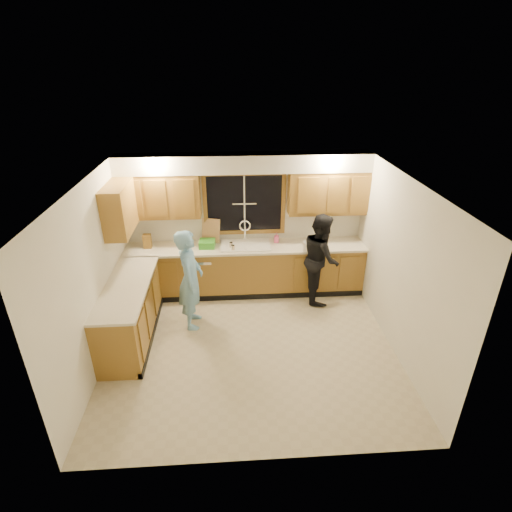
{
  "coord_description": "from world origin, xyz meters",
  "views": [
    {
      "loc": [
        -0.24,
        -4.76,
        3.87
      ],
      "look_at": [
        0.12,
        0.65,
        1.19
      ],
      "focal_mm": 28.0,
      "sensor_mm": 36.0,
      "label": 1
    }
  ],
  "objects_px": {
    "stove": "(121,336)",
    "bowl": "(310,243)",
    "knife_block": "(147,241)",
    "dish_crate": "(207,244)",
    "soap_bottle": "(277,238)",
    "woman": "(321,258)",
    "sink": "(246,249)",
    "dishwasher": "(199,273)",
    "man": "(190,279)"
  },
  "relations": [
    {
      "from": "knife_block",
      "to": "woman",
      "type": "bearing_deg",
      "value": -5.99
    },
    {
      "from": "woman",
      "to": "soap_bottle",
      "type": "relative_size",
      "value": 8.87
    },
    {
      "from": "sink",
      "to": "man",
      "type": "bearing_deg",
      "value": -133.0
    },
    {
      "from": "stove",
      "to": "bowl",
      "type": "relative_size",
      "value": 4.09
    },
    {
      "from": "knife_block",
      "to": "dish_crate",
      "type": "distance_m",
      "value": 1.03
    },
    {
      "from": "man",
      "to": "woman",
      "type": "relative_size",
      "value": 1.03
    },
    {
      "from": "sink",
      "to": "man",
      "type": "height_order",
      "value": "man"
    },
    {
      "from": "sink",
      "to": "bowl",
      "type": "height_order",
      "value": "sink"
    },
    {
      "from": "stove",
      "to": "man",
      "type": "height_order",
      "value": "man"
    },
    {
      "from": "knife_block",
      "to": "dish_crate",
      "type": "height_order",
      "value": "knife_block"
    },
    {
      "from": "sink",
      "to": "woman",
      "type": "distance_m",
      "value": 1.32
    },
    {
      "from": "dish_crate",
      "to": "bowl",
      "type": "xyz_separation_m",
      "value": [
        1.81,
        -0.03,
        -0.04
      ]
    },
    {
      "from": "woman",
      "to": "bowl",
      "type": "relative_size",
      "value": 7.21
    },
    {
      "from": "sink",
      "to": "dish_crate",
      "type": "relative_size",
      "value": 3.21
    },
    {
      "from": "stove",
      "to": "knife_block",
      "type": "height_order",
      "value": "knife_block"
    },
    {
      "from": "woman",
      "to": "knife_block",
      "type": "xyz_separation_m",
      "value": [
        -2.98,
        0.35,
        0.25
      ]
    },
    {
      "from": "stove",
      "to": "bowl",
      "type": "distance_m",
      "value": 3.48
    },
    {
      "from": "sink",
      "to": "woman",
      "type": "relative_size",
      "value": 0.54
    },
    {
      "from": "man",
      "to": "bowl",
      "type": "distance_m",
      "value": 2.24
    },
    {
      "from": "stove",
      "to": "bowl",
      "type": "xyz_separation_m",
      "value": [
        2.94,
        1.79,
        0.5
      ]
    },
    {
      "from": "soap_bottle",
      "to": "stove",
      "type": "bearing_deg",
      "value": -140.62
    },
    {
      "from": "soap_bottle",
      "to": "woman",
      "type": "bearing_deg",
      "value": -30.39
    },
    {
      "from": "woman",
      "to": "soap_bottle",
      "type": "distance_m",
      "value": 0.87
    },
    {
      "from": "sink",
      "to": "knife_block",
      "type": "height_order",
      "value": "sink"
    },
    {
      "from": "woman",
      "to": "dish_crate",
      "type": "bearing_deg",
      "value": 82.57
    },
    {
      "from": "bowl",
      "to": "man",
      "type": "bearing_deg",
      "value": -155.63
    },
    {
      "from": "dish_crate",
      "to": "soap_bottle",
      "type": "xyz_separation_m",
      "value": [
        1.23,
        0.12,
        0.03
      ]
    },
    {
      "from": "bowl",
      "to": "dish_crate",
      "type": "bearing_deg",
      "value": 178.98
    },
    {
      "from": "bowl",
      "to": "soap_bottle",
      "type": "bearing_deg",
      "value": 165.56
    },
    {
      "from": "bowl",
      "to": "woman",
      "type": "bearing_deg",
      "value": -62.79
    },
    {
      "from": "man",
      "to": "bowl",
      "type": "relative_size",
      "value": 7.43
    },
    {
      "from": "woman",
      "to": "bowl",
      "type": "distance_m",
      "value": 0.34
    },
    {
      "from": "dish_crate",
      "to": "soap_bottle",
      "type": "bearing_deg",
      "value": 5.47
    },
    {
      "from": "sink",
      "to": "knife_block",
      "type": "bearing_deg",
      "value": 178.86
    },
    {
      "from": "dishwasher",
      "to": "stove",
      "type": "distance_m",
      "value": 2.04
    },
    {
      "from": "stove",
      "to": "dish_crate",
      "type": "bearing_deg",
      "value": 58.14
    },
    {
      "from": "woman",
      "to": "man",
      "type": "bearing_deg",
      "value": 108.07
    },
    {
      "from": "stove",
      "to": "bowl",
      "type": "height_order",
      "value": "bowl"
    },
    {
      "from": "dishwasher",
      "to": "soap_bottle",
      "type": "height_order",
      "value": "soap_bottle"
    },
    {
      "from": "dishwasher",
      "to": "knife_block",
      "type": "distance_m",
      "value": 1.06
    },
    {
      "from": "stove",
      "to": "sink",
      "type": "bearing_deg",
      "value": 45.39
    },
    {
      "from": "knife_block",
      "to": "bowl",
      "type": "height_order",
      "value": "knife_block"
    },
    {
      "from": "stove",
      "to": "woman",
      "type": "bearing_deg",
      "value": 26.13
    },
    {
      "from": "man",
      "to": "woman",
      "type": "xyz_separation_m",
      "value": [
        2.18,
        0.65,
        -0.02
      ]
    },
    {
      "from": "soap_bottle",
      "to": "dishwasher",
      "type": "bearing_deg",
      "value": -174.87
    },
    {
      "from": "woman",
      "to": "knife_block",
      "type": "bearing_deg",
      "value": 84.86
    },
    {
      "from": "man",
      "to": "soap_bottle",
      "type": "height_order",
      "value": "man"
    },
    {
      "from": "stove",
      "to": "woman",
      "type": "relative_size",
      "value": 0.57
    },
    {
      "from": "knife_block",
      "to": "dish_crate",
      "type": "xyz_separation_m",
      "value": [
        1.03,
        -0.04,
        -0.06
      ]
    },
    {
      "from": "man",
      "to": "dish_crate",
      "type": "xyz_separation_m",
      "value": [
        0.23,
        0.96,
        0.16
      ]
    }
  ]
}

